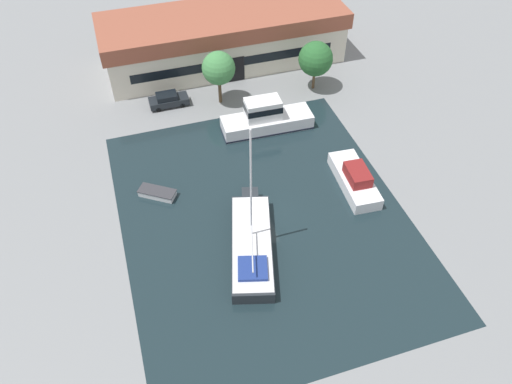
{
  "coord_description": "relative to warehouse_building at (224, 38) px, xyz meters",
  "views": [
    {
      "loc": [
        -9.88,
        -28.72,
        34.16
      ],
      "look_at": [
        0.0,
        2.35,
        1.0
      ],
      "focal_mm": 35.0,
      "sensor_mm": 36.0,
      "label": 1
    }
  ],
  "objects": [
    {
      "name": "motor_cruiser",
      "position": [
        0.6,
        -14.88,
        -1.94
      ],
      "size": [
        10.04,
        3.45,
        3.73
      ],
      "rotation": [
        0.0,
        0.0,
        1.54
      ],
      "color": "white",
      "rests_on": "water_canal"
    },
    {
      "name": "ground_plane",
      "position": [
        -3.68,
        -27.24,
        -3.28
      ],
      "size": [
        440.0,
        440.0,
        0.0
      ],
      "primitive_type": "plane",
      "color": "gray"
    },
    {
      "name": "small_dinghy",
      "position": [
        -12.47,
        -21.54,
        -2.94
      ],
      "size": [
        3.72,
        3.15,
        0.65
      ],
      "rotation": [
        0.0,
        0.0,
        0.98
      ],
      "color": "silver",
      "rests_on": "water_canal"
    },
    {
      "name": "parked_car",
      "position": [
        -8.72,
        -7.51,
        -2.46
      ],
      "size": [
        4.48,
        1.83,
        1.62
      ],
      "rotation": [
        0.0,
        0.0,
        4.71
      ],
      "color": "#1E2328",
      "rests_on": "ground"
    },
    {
      "name": "sailboat_moored",
      "position": [
        -5.83,
        -30.41,
        -2.58
      ],
      "size": [
        6.16,
        12.11,
        12.55
      ],
      "rotation": [
        0.0,
        0.0,
        -0.27
      ],
      "color": "#23282D",
      "rests_on": "water_canal"
    },
    {
      "name": "water_canal",
      "position": [
        -3.68,
        -27.24,
        -3.27
      ],
      "size": [
        25.35,
        31.37,
        0.01
      ],
      "primitive_type": "cube",
      "color": "#19282D",
      "rests_on": "ground"
    },
    {
      "name": "cabin_boat",
      "position": [
        5.94,
        -25.99,
        -2.41
      ],
      "size": [
        3.22,
        7.69,
        2.36
      ],
      "rotation": [
        0.0,
        0.0,
        -0.07
      ],
      "color": "white",
      "rests_on": "water_canal"
    },
    {
      "name": "quay_tree_by_water",
      "position": [
        8.55,
        -9.15,
        0.65
      ],
      "size": [
        4.01,
        4.01,
        5.94
      ],
      "color": "brown",
      "rests_on": "ground"
    },
    {
      "name": "quay_tree_near_building",
      "position": [
        -2.84,
        -8.55,
        1.17
      ],
      "size": [
        3.73,
        3.73,
        6.34
      ],
      "color": "brown",
      "rests_on": "ground"
    },
    {
      "name": "warehouse_building",
      "position": [
        0.0,
        0.0,
        0.0
      ],
      "size": [
        30.14,
        10.02,
        6.48
      ],
      "rotation": [
        0.0,
        0.0,
        0.0
      ],
      "color": "beige",
      "rests_on": "ground"
    }
  ]
}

